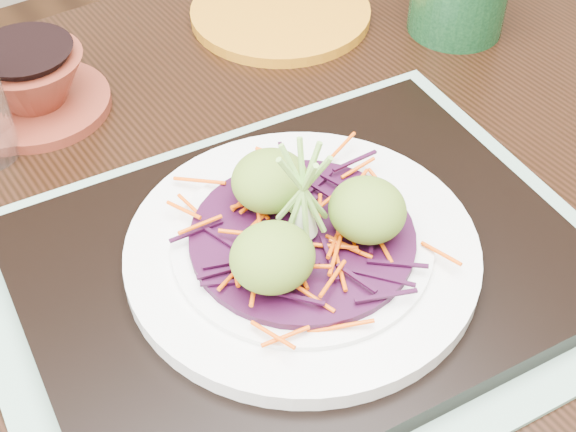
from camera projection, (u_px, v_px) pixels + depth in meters
dining_table at (232, 312)px, 0.76m from camera, size 1.28×0.86×0.80m
placemat at (302, 275)px, 0.66m from camera, size 0.53×0.44×0.00m
serving_tray at (302, 265)px, 0.65m from camera, size 0.46×0.37×0.02m
white_plate at (302, 249)px, 0.63m from camera, size 0.28×0.28×0.02m
cabbage_bed at (302, 237)px, 0.62m from camera, size 0.18×0.18×0.01m
carrot_julienne at (303, 229)px, 0.62m from camera, size 0.22×0.22×0.01m
guacamole_scoops at (303, 215)px, 0.61m from camera, size 0.15×0.14×0.05m
scallion_garnish at (303, 194)px, 0.59m from camera, size 0.06×0.06×0.10m
terracotta_bowl_set at (33, 86)px, 0.80m from camera, size 0.19×0.19×0.06m
yellow_plate at (280, 13)px, 0.94m from camera, size 0.22×0.22×0.01m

